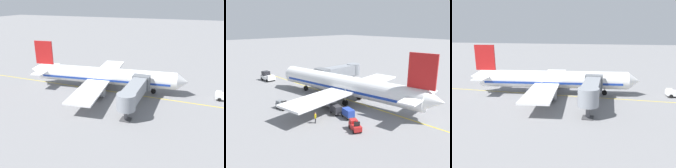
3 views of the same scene
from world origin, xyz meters
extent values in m
plane|color=slate|center=(0.00, 0.00, 0.00)|extent=(400.00, 400.00, 0.00)
cube|color=gold|center=(0.00, 0.00, 0.00)|extent=(0.24, 80.00, 0.01)
cylinder|color=white|center=(-0.90, 1.87, 3.29)|extent=(7.65, 32.21, 3.70)
cube|color=#193899|center=(-0.90, 1.87, 2.82)|extent=(7.36, 29.68, 0.44)
cone|color=white|center=(-3.03, 18.94, 3.29)|extent=(3.90, 2.83, 3.63)
cone|color=white|center=(1.27, -15.39, 3.58)|extent=(3.47, 3.17, 3.14)
cube|color=black|center=(-2.81, 17.15, 3.93)|extent=(2.89, 1.44, 0.60)
cube|color=white|center=(-0.77, 0.88, 2.64)|extent=(30.41, 8.89, 0.36)
cylinder|color=gray|center=(-6.33, 0.99, 1.39)|extent=(2.38, 3.42, 2.00)
cylinder|color=gray|center=(4.59, 2.36, 1.39)|extent=(2.38, 3.42, 2.00)
cube|color=red|center=(0.97, -13.01, 7.88)|extent=(0.86, 4.41, 5.50)
cube|color=white|center=(0.94, -12.81, 3.84)|extent=(10.25, 3.82, 0.24)
cylinder|color=black|center=(-2.29, 12.99, 0.55)|extent=(0.58, 1.15, 1.10)
cylinder|color=gray|center=(-2.29, 12.99, 2.10)|extent=(0.24, 0.24, 2.00)
cylinder|color=black|center=(-2.93, -0.40, 0.55)|extent=(0.58, 1.15, 1.10)
cylinder|color=gray|center=(-2.93, -0.40, 2.10)|extent=(0.24, 0.24, 2.00)
cylinder|color=black|center=(1.63, 0.17, 0.55)|extent=(0.58, 1.15, 1.10)
cylinder|color=gray|center=(1.63, 0.17, 2.10)|extent=(0.24, 0.24, 2.00)
cube|color=gray|center=(5.64, 10.86, 3.49)|extent=(11.20, 2.80, 2.60)
cube|color=slate|center=(0.85, 10.86, 3.49)|extent=(2.00, 3.50, 2.99)
cylinder|color=gray|center=(11.24, 10.86, 3.49)|extent=(3.36, 3.36, 2.86)
cylinder|color=#4C4C51|center=(11.24, 10.86, 1.09)|extent=(0.70, 0.70, 2.19)
cube|color=#38383A|center=(11.24, 10.86, 0.08)|extent=(1.80, 1.80, 0.16)
cube|color=silver|center=(-4.04, 27.95, 0.85)|extent=(2.28, 4.44, 0.90)
cube|color=black|center=(-4.06, 28.94, 1.85)|extent=(1.68, 1.88, 1.10)
cube|color=silver|center=(-4.01, 26.42, 1.48)|extent=(1.89, 1.13, 0.36)
cylinder|color=black|center=(-3.08, 26.54, 0.40)|extent=(0.36, 0.81, 0.80)
cylinder|color=black|center=(-4.95, 26.51, 0.40)|extent=(0.36, 0.81, 0.80)
cylinder|color=black|center=(-3.13, 29.40, 0.40)|extent=(0.36, 0.81, 0.80)
cylinder|color=black|center=(-5.00, 29.37, 0.40)|extent=(0.36, 0.81, 0.80)
cube|color=slate|center=(-12.33, 6.19, 0.63)|extent=(1.47, 2.62, 0.70)
cube|color=slate|center=(-12.40, 6.87, 1.20)|extent=(1.13, 1.16, 0.44)
cube|color=black|center=(-12.25, 5.51, 1.30)|extent=(0.85, 0.25, 0.64)
cylinder|color=black|center=(-12.34, 6.31, 1.28)|extent=(0.11, 0.27, 0.54)
cylinder|color=black|center=(-12.96, 7.00, 0.28)|extent=(0.26, 0.58, 0.56)
cylinder|color=black|center=(-11.89, 7.12, 0.28)|extent=(0.26, 0.58, 0.56)
cylinder|color=black|center=(-12.76, 5.26, 0.28)|extent=(0.26, 0.58, 0.56)
cylinder|color=black|center=(-11.69, 5.38, 0.28)|extent=(0.26, 0.58, 0.56)
cube|color=#B21E1E|center=(-9.29, -8.80, 0.63)|extent=(2.21, 2.77, 0.70)
cube|color=#B21E1E|center=(-8.97, -8.19, 1.20)|extent=(1.39, 1.40, 0.44)
cube|color=black|center=(-9.60, -9.41, 1.30)|extent=(0.82, 0.53, 0.64)
cylinder|color=black|center=(-9.23, -8.69, 1.28)|extent=(0.19, 0.27, 0.54)
cylinder|color=black|center=(-9.37, -7.78, 0.28)|extent=(0.43, 0.59, 0.56)
cylinder|color=black|center=(-8.41, -8.27, 0.28)|extent=(0.43, 0.59, 0.56)
cylinder|color=black|center=(-10.17, -9.33, 0.28)|extent=(0.43, 0.59, 0.56)
cylinder|color=black|center=(-9.21, -9.83, 0.28)|extent=(0.43, 0.59, 0.56)
cube|color=#4C4C51|center=(-7.01, -2.32, 0.42)|extent=(1.83, 2.46, 0.12)
cube|color=#2D2D33|center=(-7.01, -2.32, 1.03)|extent=(1.74, 2.34, 1.10)
cylinder|color=#4C4C51|center=(-6.63, -0.92, 0.41)|extent=(0.25, 0.69, 0.07)
cylinder|color=black|center=(-7.33, -1.38, 0.18)|extent=(0.21, 0.38, 0.36)
cylinder|color=black|center=(-6.26, -1.67, 0.18)|extent=(0.21, 0.38, 0.36)
cylinder|color=black|center=(-7.76, -2.97, 0.18)|extent=(0.21, 0.38, 0.36)
cylinder|color=black|center=(-6.69, -3.26, 0.18)|extent=(0.21, 0.38, 0.36)
cube|color=#4C4C51|center=(-6.76, -4.95, 0.42)|extent=(1.83, 2.46, 0.12)
cube|color=#233D9E|center=(-6.76, -4.95, 1.03)|extent=(1.74, 2.34, 1.10)
cylinder|color=#4C4C51|center=(-6.38, -3.56, 0.41)|extent=(0.25, 0.69, 0.07)
cylinder|color=black|center=(-7.08, -4.01, 0.18)|extent=(0.21, 0.38, 0.36)
cylinder|color=black|center=(-6.01, -4.30, 0.18)|extent=(0.21, 0.38, 0.36)
cylinder|color=black|center=(-7.51, -5.61, 0.18)|extent=(0.21, 0.38, 0.36)
cylinder|color=black|center=(-6.45, -5.90, 0.18)|extent=(0.21, 0.38, 0.36)
cylinder|color=#232328|center=(-11.89, -2.90, 0.42)|extent=(0.15, 0.15, 0.85)
cylinder|color=#232328|center=(-11.75, -2.75, 0.42)|extent=(0.15, 0.15, 0.85)
cube|color=yellow|center=(-11.82, -2.82, 1.15)|extent=(0.43, 0.44, 0.60)
cylinder|color=yellow|center=(-11.99, -3.01, 1.10)|extent=(0.22, 0.23, 0.57)
cylinder|color=yellow|center=(-11.65, -2.64, 1.10)|extent=(0.22, 0.23, 0.57)
sphere|color=beige|center=(-11.82, -2.82, 1.58)|extent=(0.22, 0.22, 0.22)
cube|color=red|center=(-11.82, -2.82, 1.60)|extent=(0.24, 0.25, 0.10)
cylinder|color=#232328|center=(-5.03, 0.01, 0.42)|extent=(0.15, 0.15, 0.85)
cylinder|color=#232328|center=(-5.20, 0.10, 0.42)|extent=(0.15, 0.15, 0.85)
cube|color=orange|center=(-5.12, 0.05, 1.15)|extent=(0.45, 0.39, 0.60)
cylinder|color=orange|center=(-4.90, -0.07, 1.10)|extent=(0.24, 0.19, 0.57)
cylinder|color=orange|center=(-5.33, 0.18, 1.10)|extent=(0.24, 0.19, 0.57)
sphere|color=tan|center=(-5.12, 0.05, 1.58)|extent=(0.22, 0.22, 0.22)
cube|color=red|center=(-5.12, 0.05, 1.60)|extent=(0.27, 0.20, 0.10)
camera|label=1|loc=(44.96, 21.23, 19.98)|focal=36.61mm
camera|label=2|loc=(-32.10, -29.50, 14.89)|focal=37.39mm
camera|label=3|loc=(42.95, 13.96, 13.32)|focal=34.22mm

